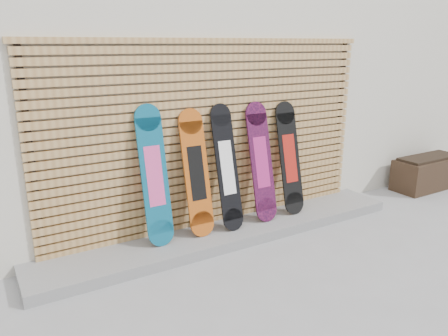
# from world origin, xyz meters

# --- Properties ---
(ground) EXTENTS (80.00, 80.00, 0.00)m
(ground) POSITION_xyz_m (0.00, 0.00, 0.00)
(ground) COLOR gray
(ground) RESTS_ON ground
(building) EXTENTS (12.00, 5.00, 3.60)m
(building) POSITION_xyz_m (0.50, 3.50, 1.80)
(building) COLOR beige
(building) RESTS_ON ground
(concrete_step) EXTENTS (4.60, 0.70, 0.12)m
(concrete_step) POSITION_xyz_m (-0.15, 0.68, 0.06)
(concrete_step) COLOR slate
(concrete_step) RESTS_ON ground
(slat_wall) EXTENTS (4.26, 0.08, 2.29)m
(slat_wall) POSITION_xyz_m (-0.15, 0.97, 1.21)
(slat_wall) COLOR #A77B45
(slat_wall) RESTS_ON ground
(planter_box) EXTENTS (1.17, 0.49, 0.53)m
(planter_box) POSITION_xyz_m (3.52, 0.64, 0.26)
(planter_box) COLOR black
(planter_box) RESTS_ON ground
(snowboard_0) EXTENTS (0.29, 0.31, 1.52)m
(snowboard_0) POSITION_xyz_m (-1.01, 0.79, 0.88)
(snowboard_0) COLOR #0B5371
(snowboard_0) RESTS_ON concrete_step
(snowboard_1) EXTENTS (0.29, 0.33, 1.43)m
(snowboard_1) POSITION_xyz_m (-0.51, 0.78, 0.83)
(snowboard_1) COLOR #AD4D12
(snowboard_1) RESTS_ON concrete_step
(snowboard_2) EXTENTS (0.27, 0.38, 1.46)m
(snowboard_2) POSITION_xyz_m (-0.13, 0.76, 0.85)
(snowboard_2) COLOR black
(snowboard_2) RESTS_ON concrete_step
(snowboard_3) EXTENTS (0.30, 0.36, 1.45)m
(snowboard_3) POSITION_xyz_m (0.37, 0.77, 0.84)
(snowboard_3) COLOR black
(snowboard_3) RESTS_ON concrete_step
(snowboard_4) EXTENTS (0.29, 0.35, 1.42)m
(snowboard_4) POSITION_xyz_m (0.82, 0.77, 0.83)
(snowboard_4) COLOR black
(snowboard_4) RESTS_ON concrete_step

